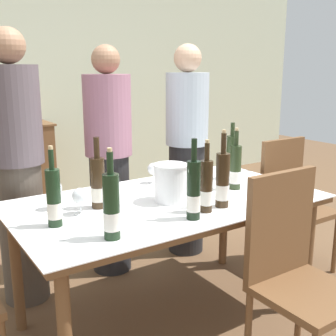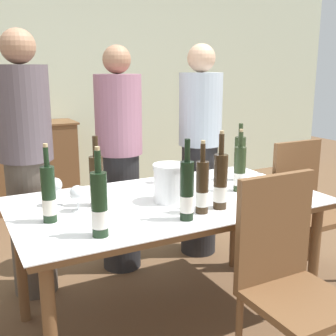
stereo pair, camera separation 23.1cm
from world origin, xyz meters
TOP-DOWN VIEW (x-y plane):
  - ground_plane at (0.00, 0.00)m, footprint 12.00×12.00m
  - back_wall at (0.00, 2.81)m, footprint 8.00×0.10m
  - dining_table at (0.00, 0.00)m, footprint 1.71×0.96m
  - ice_bucket at (-0.01, -0.04)m, footprint 0.19×0.19m
  - wine_bottle_0 at (0.17, -0.26)m, footprint 0.07×0.07m
  - wine_bottle_1 at (-0.07, -0.33)m, footprint 0.07×0.07m
  - wine_bottle_2 at (-0.51, -0.33)m, footprint 0.07×0.07m
  - wine_bottle_3 at (-0.38, 0.08)m, footprint 0.08×0.08m
  - wine_bottle_4 at (0.61, 0.15)m, footprint 0.07×0.07m
  - wine_bottle_5 at (0.05, -0.28)m, footprint 0.07×0.07m
  - wine_bottle_6 at (-0.66, -0.05)m, footprint 0.07×0.07m
  - wine_bottle_7 at (0.45, -0.05)m, footprint 0.07×0.07m
  - wine_glass_0 at (-0.58, 0.18)m, footprint 0.08×0.08m
  - wine_glass_1 at (-0.50, 0.04)m, footprint 0.08×0.08m
  - wine_glass_2 at (0.11, 0.33)m, footprint 0.08×0.08m
  - chair_right_end at (1.15, 0.09)m, footprint 0.42×0.42m
  - chair_near_front at (0.24, -0.70)m, footprint 0.42×0.42m
  - person_host at (-0.63, 0.71)m, footprint 0.33×0.33m
  - person_guest_left at (0.02, 0.78)m, footprint 0.33×0.33m
  - person_guest_right at (0.67, 0.74)m, footprint 0.33×0.33m

SIDE VIEW (x-z plane):
  - ground_plane at x=0.00m, z-range 0.00..0.00m
  - chair_right_end at x=1.15m, z-range 0.07..1.03m
  - chair_near_front at x=0.24m, z-range 0.07..1.07m
  - dining_table at x=0.00m, z-range 0.30..1.05m
  - person_guest_left at x=0.02m, z-range 0.00..1.62m
  - person_guest_right at x=0.67m, z-range 0.00..1.65m
  - wine_glass_2 at x=0.11m, z-range 0.77..0.90m
  - wine_glass_1 at x=-0.50m, z-range 0.77..0.91m
  - person_host at x=-0.63m, z-range 0.01..1.70m
  - wine_glass_0 at x=-0.58m, z-range 0.78..0.93m
  - ice_bucket at x=-0.01m, z-range 0.76..0.97m
  - wine_bottle_7 at x=0.45m, z-range 0.69..1.06m
  - wine_bottle_5 at x=0.05m, z-range 0.69..1.06m
  - wine_bottle_6 at x=-0.66m, z-range 0.69..1.07m
  - wine_bottle_3 at x=-0.38m, z-range 0.69..1.07m
  - wine_bottle_4 at x=0.61m, z-range 0.70..1.07m
  - wine_bottle_2 at x=-0.51m, z-range 0.69..1.09m
  - wine_bottle_0 at x=0.17m, z-range 0.68..1.09m
  - wine_bottle_1 at x=-0.07m, z-range 0.69..1.09m
  - back_wall at x=0.00m, z-range 0.00..2.80m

